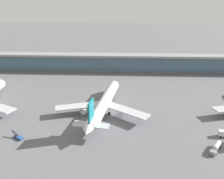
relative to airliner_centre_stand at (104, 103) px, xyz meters
name	(u,v)px	position (x,y,z in m)	size (l,w,h in m)	color
ground_plane	(111,112)	(3.68, 0.54, -5.58)	(1200.00, 1200.00, 0.00)	slate
airliner_centre_stand	(104,103)	(0.00, 0.00, 0.00)	(50.56, 66.38, 17.71)	white
service_truck_by_tail_grey	(216,147)	(48.39, -31.36, -3.87)	(6.93, 8.25, 2.95)	gray
service_truck_on_taxiway_blue	(18,137)	(-36.24, -26.68, -4.77)	(6.52, 4.68, 2.70)	#234C9E
terminal_building	(116,62)	(3.68, 81.07, 2.29)	(278.20, 12.80, 15.20)	beige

